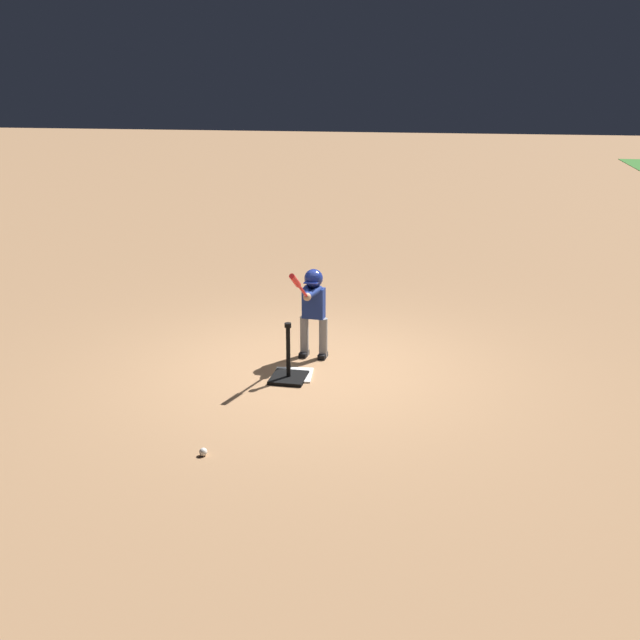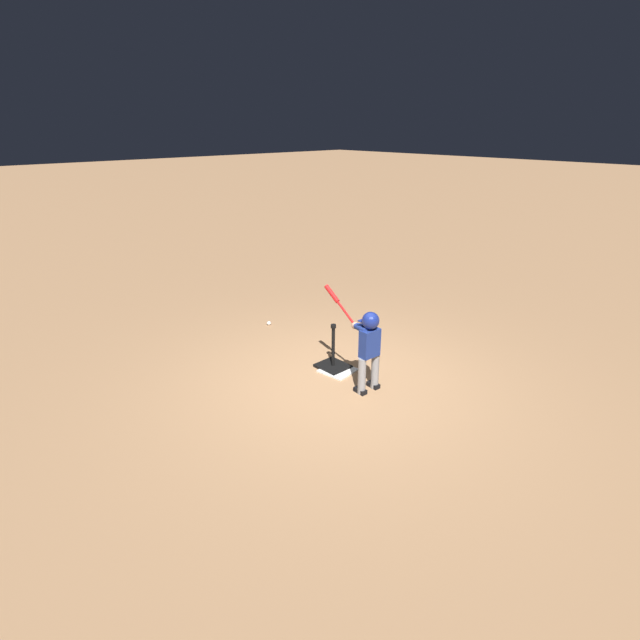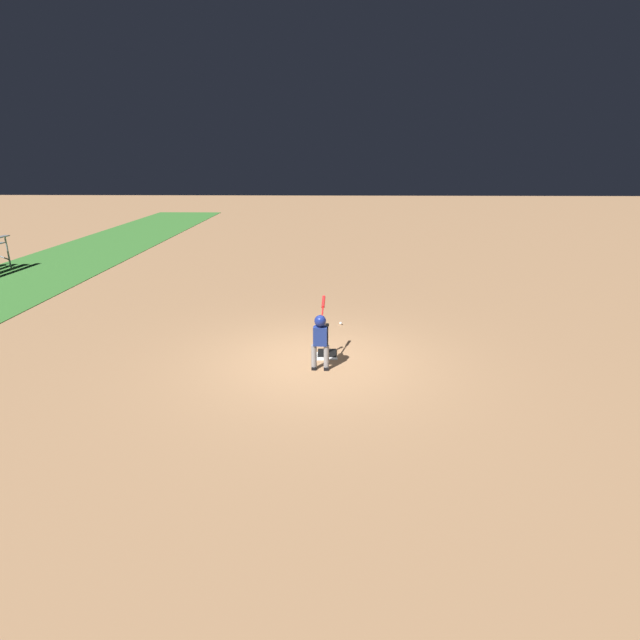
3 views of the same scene
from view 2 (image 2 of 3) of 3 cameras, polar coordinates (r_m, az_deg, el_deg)
ground_plane at (r=6.93m, az=2.49°, el=-7.00°), size 90.00×90.00×0.00m
home_plate at (r=7.19m, az=2.06°, el=-5.76°), size 0.49×0.49×0.02m
batting_tee at (r=7.25m, az=1.50°, el=-4.80°), size 0.43×0.39×0.68m
batter_child at (r=6.44m, az=5.46°, el=-2.37°), size 1.00×0.35×1.27m
baseball at (r=8.81m, az=-5.86°, el=-0.36°), size 0.07×0.07×0.07m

